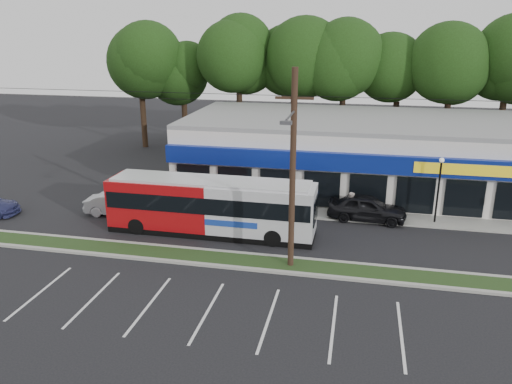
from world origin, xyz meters
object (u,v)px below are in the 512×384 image
(metrobus, at_px, (211,205))
(pedestrian_a, at_px, (289,207))
(car_silver, at_px, (120,204))
(pedestrian_b, at_px, (350,206))
(utility_pole, at_px, (289,165))
(car_dark, at_px, (367,208))
(lamp_post, at_px, (439,183))

(metrobus, bearing_deg, pedestrian_a, 34.80)
(car_silver, bearing_deg, pedestrian_b, -85.65)
(utility_pole, bearing_deg, metrobus, 144.88)
(utility_pole, height_order, pedestrian_b, utility_pole)
(pedestrian_a, bearing_deg, pedestrian_b, -167.75)
(utility_pole, xyz_separation_m, car_silver, (-11.83, 5.26, -4.67))
(utility_pole, distance_m, pedestrian_b, 9.29)
(car_dark, height_order, pedestrian_a, pedestrian_a)
(utility_pole, bearing_deg, pedestrian_a, 97.30)
(lamp_post, height_order, car_silver, lamp_post)
(pedestrian_b, bearing_deg, car_dark, -150.28)
(utility_pole, distance_m, pedestrian_a, 7.94)
(lamp_post, height_order, pedestrian_b, lamp_post)
(car_dark, height_order, pedestrian_b, pedestrian_b)
(lamp_post, distance_m, car_dark, 4.59)
(lamp_post, bearing_deg, car_silver, -172.54)
(utility_pole, relative_size, pedestrian_a, 27.18)
(car_dark, bearing_deg, utility_pole, 156.78)
(lamp_post, relative_size, pedestrian_b, 2.35)
(car_dark, xyz_separation_m, pedestrian_b, (-1.04, 0.00, 0.07))
(lamp_post, bearing_deg, pedestrian_b, -176.72)
(utility_pole, xyz_separation_m, car_dark, (3.97, 7.57, -4.58))
(lamp_post, relative_size, pedestrian_a, 2.31)
(pedestrian_a, xyz_separation_m, pedestrian_b, (3.77, 1.08, -0.01))
(lamp_post, xyz_separation_m, pedestrian_a, (-9.00, -1.38, -1.75))
(utility_pole, relative_size, lamp_post, 11.76)
(car_silver, xyz_separation_m, pedestrian_b, (14.77, 2.32, 0.17))
(car_dark, bearing_deg, metrobus, 118.30)
(utility_pole, xyz_separation_m, lamp_post, (8.17, 7.87, -2.74))
(car_dark, bearing_deg, pedestrian_b, 94.46)
(lamp_post, bearing_deg, utility_pole, -136.05)
(car_dark, xyz_separation_m, pedestrian_a, (-4.81, -1.08, 0.08))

